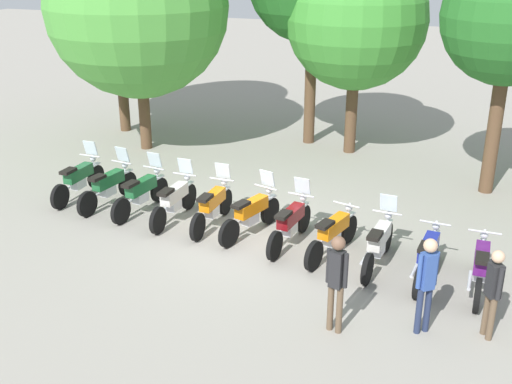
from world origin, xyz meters
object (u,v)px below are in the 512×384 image
(person_1, at_px, (493,288))
(tree_3, at_px, (357,19))
(person_0, at_px, (427,278))
(person_2, at_px, (337,276))
(motorcycle_5, at_px, (251,213))
(motorcycle_10, at_px, (480,266))
(motorcycle_0, at_px, (79,179))
(motorcycle_2, at_px, (141,192))
(motorcycle_4, at_px, (213,205))
(motorcycle_8, at_px, (379,243))
(motorcycle_9, at_px, (427,256))
(motorcycle_6, at_px, (291,223))
(motorcycle_3, at_px, (174,200))
(tree_1, at_px, (137,5))
(motorcycle_7, at_px, (333,234))
(motorcycle_1, at_px, (109,186))
(tree_4, at_px, (510,18))

(person_1, xyz_separation_m, tree_3, (-4.25, 9.15, 3.16))
(person_0, relative_size, person_2, 0.98)
(motorcycle_5, height_order, motorcycle_10, motorcycle_5)
(motorcycle_0, relative_size, motorcycle_2, 1.00)
(motorcycle_2, relative_size, person_0, 1.24)
(motorcycle_0, bearing_deg, motorcycle_5, -95.22)
(motorcycle_10, distance_m, person_1, 1.65)
(motorcycle_4, distance_m, motorcycle_8, 4.02)
(motorcycle_9, bearing_deg, motorcycle_6, 84.87)
(tree_3, bearing_deg, motorcycle_4, -105.87)
(motorcycle_3, height_order, person_2, person_2)
(motorcycle_8, relative_size, tree_1, 0.30)
(motorcycle_7, relative_size, tree_1, 0.30)
(motorcycle_8, relative_size, tree_3, 0.35)
(motorcycle_3, distance_m, motorcycle_6, 3.00)
(motorcycle_4, bearing_deg, motorcycle_5, -94.98)
(motorcycle_1, xyz_separation_m, motorcycle_10, (8.92, -1.26, -0.01))
(motorcycle_4, distance_m, motorcycle_7, 3.02)
(motorcycle_1, bearing_deg, person_0, -102.83)
(motorcycle_0, height_order, person_2, person_2)
(motorcycle_3, distance_m, person_2, 5.71)
(motorcycle_5, height_order, motorcycle_6, same)
(person_0, bearing_deg, tree_1, 10.94)
(motorcycle_4, height_order, tree_4, tree_4)
(motorcycle_4, height_order, motorcycle_9, motorcycle_4)
(motorcycle_8, xyz_separation_m, tree_4, (2.05, 5.10, 4.00))
(motorcycle_2, height_order, person_2, person_2)
(motorcycle_10, bearing_deg, person_1, -172.50)
(motorcycle_0, bearing_deg, tree_1, 6.95)
(person_2, bearing_deg, motorcycle_1, -102.66)
(motorcycle_9, distance_m, motorcycle_10, 0.99)
(motorcycle_10, height_order, tree_3, tree_3)
(motorcycle_6, distance_m, motorcycle_9, 3.02)
(motorcycle_7, xyz_separation_m, tree_1, (-7.36, 5.29, 3.95))
(motorcycle_0, xyz_separation_m, motorcycle_6, (5.95, -0.78, 0.00))
(motorcycle_3, relative_size, motorcycle_6, 1.00)
(motorcycle_5, bearing_deg, motorcycle_3, 103.22)
(motorcycle_4, xyz_separation_m, motorcycle_9, (4.96, -0.87, -0.01))
(motorcycle_9, relative_size, tree_1, 0.30)
(motorcycle_10, bearing_deg, motorcycle_5, 81.15)
(motorcycle_1, height_order, motorcycle_2, same)
(motorcycle_2, xyz_separation_m, motorcycle_4, (1.98, -0.18, 0.00))
(motorcycle_2, bearing_deg, tree_4, -54.16)
(motorcycle_1, bearing_deg, motorcycle_4, -87.57)
(motorcycle_8, distance_m, person_0, 2.45)
(motorcycle_4, height_order, motorcycle_6, same)
(motorcycle_0, distance_m, motorcycle_10, 10.02)
(person_2, bearing_deg, motorcycle_3, -109.62)
(person_2, xyz_separation_m, tree_3, (-1.78, 9.85, 3.04))
(motorcycle_1, bearing_deg, motorcycle_8, -89.71)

